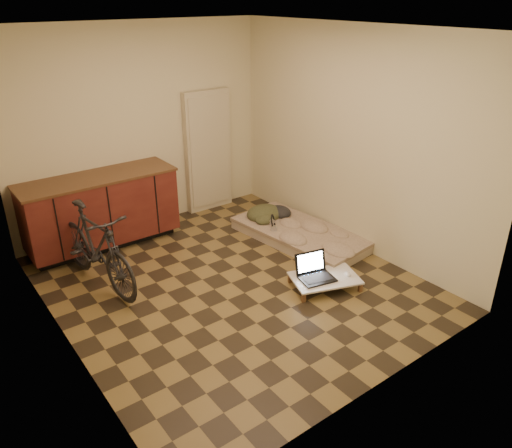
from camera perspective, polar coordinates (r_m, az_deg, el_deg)
room_shell at (r=4.94m, az=-3.16°, el=6.19°), size 3.50×4.00×2.60m
cabinets at (r=6.37m, az=-17.29°, el=1.48°), size 1.84×0.62×0.91m
appliance_panel at (r=7.12m, az=-5.51°, el=8.26°), size 0.70×0.10×1.70m
bicycle at (r=5.49m, az=-17.85°, el=-2.13°), size 0.65×1.58×1.00m
futon at (r=6.40m, az=5.06°, el=-1.17°), size 1.04×1.84×0.15m
clothing_pile at (r=6.68m, az=1.44°, el=1.77°), size 0.57×0.50×0.21m
headphones at (r=6.35m, az=1.98°, el=0.25°), size 0.33×0.33×0.16m
lap_desk at (r=5.42m, az=7.88°, el=-6.19°), size 0.82×0.67×0.12m
laptop at (r=5.38m, az=6.73°, el=-5.57°), size 0.42×0.39×0.25m
mouse at (r=5.48m, az=10.43°, el=-5.63°), size 0.10×0.11×0.03m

